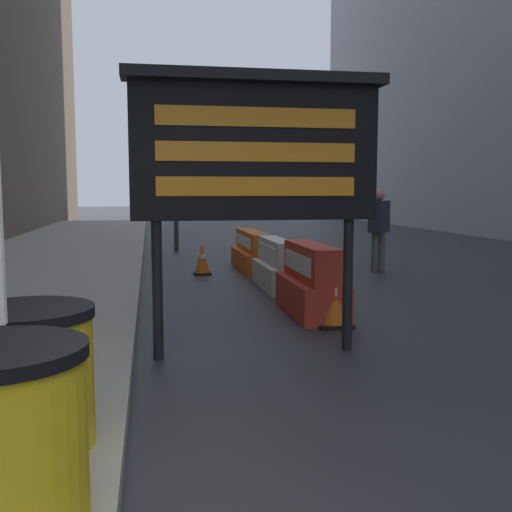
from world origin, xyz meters
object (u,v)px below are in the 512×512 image
(message_board, at_px, (255,150))
(pedestrian_worker, at_px, (379,223))
(traffic_cone_near, at_px, (334,296))
(traffic_cone_mid, at_px, (202,259))
(barrel_drum_middle, at_px, (26,377))
(traffic_light_near_curb, at_px, (175,140))
(jersey_barrier_red_striped, at_px, (311,284))
(jersey_barrier_white, at_px, (277,267))
(jersey_barrier_orange_far, at_px, (253,253))

(message_board, relative_size, pedestrian_worker, 1.66)
(message_board, bearing_deg, traffic_cone_near, 42.80)
(message_board, xyz_separation_m, traffic_cone_near, (1.12, 1.04, -1.62))
(traffic_cone_near, distance_m, traffic_cone_mid, 4.82)
(barrel_drum_middle, distance_m, traffic_cone_mid, 8.10)
(message_board, distance_m, traffic_light_near_curb, 10.23)
(jersey_barrier_red_striped, height_order, traffic_light_near_curb, traffic_light_near_curb)
(jersey_barrier_red_striped, xyz_separation_m, pedestrian_worker, (2.40, 3.77, 0.55))
(jersey_barrier_red_striped, relative_size, jersey_barrier_white, 0.93)
(jersey_barrier_orange_far, xyz_separation_m, traffic_cone_near, (0.08, -5.19, 0.02))
(jersey_barrier_red_striped, distance_m, jersey_barrier_orange_far, 4.49)
(jersey_barrier_red_striped, distance_m, traffic_cone_near, 0.71)
(message_board, height_order, traffic_cone_mid, message_board)
(barrel_drum_middle, height_order, traffic_light_near_curb, traffic_light_near_curb)
(jersey_barrier_white, xyz_separation_m, traffic_cone_near, (0.08, -2.85, 0.01))
(traffic_cone_near, xyz_separation_m, pedestrian_worker, (2.32, 4.48, 0.59))
(traffic_cone_near, height_order, traffic_cone_mid, traffic_cone_near)
(traffic_light_near_curb, bearing_deg, jersey_barrier_white, -77.85)
(traffic_light_near_curb, distance_m, pedestrian_worker, 6.30)
(jersey_barrier_red_striped, xyz_separation_m, traffic_cone_near, (0.08, -0.71, -0.04))
(message_board, distance_m, jersey_barrier_red_striped, 2.58)
(traffic_cone_mid, bearing_deg, pedestrian_worker, -3.40)
(jersey_barrier_white, bearing_deg, jersey_barrier_red_striped, -90.00)
(traffic_cone_mid, xyz_separation_m, traffic_light_near_curb, (-0.29, 4.46, 2.62))
(traffic_cone_near, bearing_deg, jersey_barrier_red_striped, 96.25)
(message_board, distance_m, pedestrian_worker, 6.58)
(jersey_barrier_orange_far, bearing_deg, barrel_drum_middle, -108.03)
(barrel_drum_middle, relative_size, jersey_barrier_orange_far, 0.37)
(message_board, height_order, jersey_barrier_white, message_board)
(pedestrian_worker, bearing_deg, message_board, -161.13)
(barrel_drum_middle, bearing_deg, message_board, 52.29)
(traffic_cone_near, bearing_deg, jersey_barrier_white, 91.55)
(traffic_cone_near, distance_m, pedestrian_worker, 5.08)
(barrel_drum_middle, relative_size, traffic_cone_near, 1.08)
(jersey_barrier_white, height_order, traffic_cone_mid, jersey_barrier_white)
(barrel_drum_middle, distance_m, jersey_barrier_orange_far, 8.87)
(jersey_barrier_orange_far, relative_size, traffic_cone_near, 2.90)
(jersey_barrier_white, relative_size, pedestrian_worker, 1.06)
(jersey_barrier_orange_far, xyz_separation_m, traffic_light_near_curb, (-1.35, 3.95, 2.57))
(traffic_cone_near, height_order, pedestrian_worker, pedestrian_worker)
(jersey_barrier_white, bearing_deg, jersey_barrier_orange_far, 90.00)
(traffic_cone_near, height_order, traffic_light_near_curb, traffic_light_near_curb)
(barrel_drum_middle, bearing_deg, traffic_cone_mid, 78.05)
(barrel_drum_middle, height_order, jersey_barrier_red_striped, barrel_drum_middle)
(barrel_drum_middle, bearing_deg, jersey_barrier_orange_far, 71.97)
(traffic_light_near_curb, bearing_deg, jersey_barrier_red_striped, -80.88)
(message_board, relative_size, traffic_cone_near, 3.62)
(traffic_cone_near, xyz_separation_m, traffic_light_near_curb, (-1.43, 9.14, 2.55))
(barrel_drum_middle, distance_m, traffic_cone_near, 4.30)
(jersey_barrier_white, xyz_separation_m, pedestrian_worker, (2.40, 1.62, 0.60))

